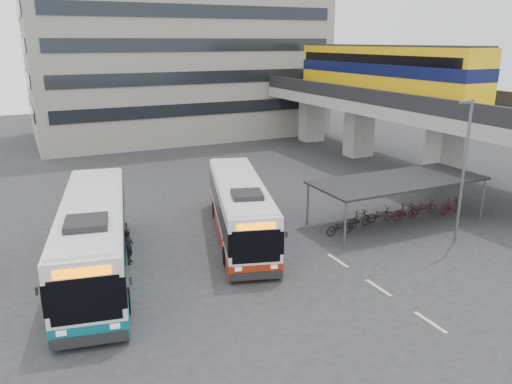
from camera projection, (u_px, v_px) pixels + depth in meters
name	position (u px, v px, depth m)	size (l,w,h in m)	color
ground	(292.00, 271.00, 22.63)	(120.00, 120.00, 0.00)	#28282B
viaduct	(394.00, 90.00, 39.75)	(8.00, 32.00, 9.68)	gray
bike_shelter	(396.00, 198.00, 28.29)	(10.00, 4.00, 2.54)	#595B60
office_block	(176.00, 16.00, 52.53)	(30.00, 15.00, 25.00)	gray
road_markings	(378.00, 288.00, 21.07)	(0.15, 7.60, 0.01)	beige
bus_main	(240.00, 209.00, 26.22)	(5.46, 11.29, 3.27)	white
bus_teal	(95.00, 238.00, 21.95)	(4.90, 12.50, 3.61)	white
pedestrian	(129.00, 246.00, 23.18)	(0.62, 0.41, 1.71)	black
lamp_post	(464.00, 163.00, 24.80)	(1.27, 0.44, 7.30)	#595B60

